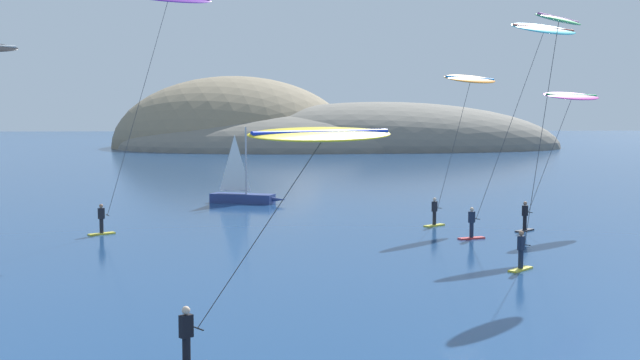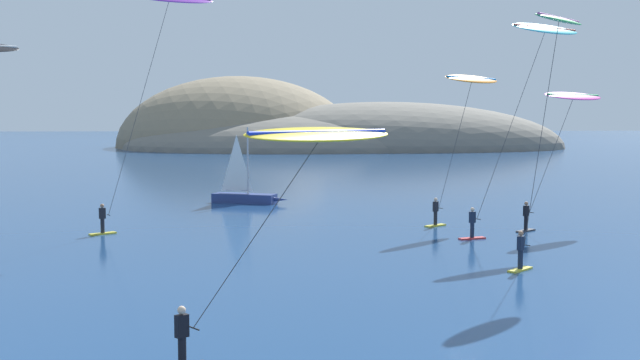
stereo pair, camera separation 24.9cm
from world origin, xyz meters
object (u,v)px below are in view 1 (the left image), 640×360
(kitesurfer_yellow, at_px, (314,150))
(kitesurfer_cyan, at_px, (539,43))
(kitesurfer_green, at_px, (555,44))
(kitesurfer_purple, at_px, (163,15))
(kitesurfer_orange, at_px, (468,90))
(kitesurfer_magenta, at_px, (569,104))
(sailboat_near, at_px, (246,195))

(kitesurfer_yellow, relative_size, kitesurfer_cyan, 0.60)
(kitesurfer_green, bearing_deg, kitesurfer_purple, 149.24)
(kitesurfer_purple, bearing_deg, kitesurfer_orange, 8.81)
(kitesurfer_purple, xyz_separation_m, kitesurfer_orange, (18.39, 2.85, -4.11))
(kitesurfer_purple, distance_m, kitesurfer_cyan, 21.41)
(kitesurfer_orange, bearing_deg, kitesurfer_magenta, -20.68)
(kitesurfer_cyan, height_order, kitesurfer_magenta, kitesurfer_cyan)
(kitesurfer_yellow, distance_m, kitesurfer_cyan, 26.13)
(kitesurfer_yellow, distance_m, kitesurfer_magenta, 29.32)
(kitesurfer_purple, relative_size, kitesurfer_orange, 1.49)
(kitesurfer_purple, bearing_deg, kitesurfer_magenta, 1.69)
(sailboat_near, relative_size, kitesurfer_yellow, 0.82)
(kitesurfer_green, relative_size, kitesurfer_cyan, 0.94)
(kitesurfer_purple, bearing_deg, kitesurfer_cyan, -4.83)
(kitesurfer_magenta, bearing_deg, kitesurfer_orange, 159.32)
(kitesurfer_yellow, height_order, kitesurfer_cyan, kitesurfer_cyan)
(sailboat_near, relative_size, kitesurfer_cyan, 0.49)
(kitesurfer_orange, distance_m, kitesurfer_magenta, 6.12)
(kitesurfer_green, bearing_deg, sailboat_near, 120.47)
(kitesurfer_purple, xyz_separation_m, kitesurfer_cyan, (21.27, -1.80, -1.58))
(kitesurfer_green, height_order, kitesurfer_purple, kitesurfer_purple)
(kitesurfer_purple, height_order, kitesurfer_orange, kitesurfer_purple)
(sailboat_near, xyz_separation_m, kitesurfer_green, (14.46, -24.57, 9.17))
(kitesurfer_cyan, bearing_deg, kitesurfer_green, -105.01)
(kitesurfer_green, distance_m, kitesurfer_magenta, 13.24)
(kitesurfer_yellow, xyz_separation_m, kitesurfer_purple, (-7.20, 23.22, 6.66))
(kitesurfer_yellow, bearing_deg, kitesurfer_green, 46.18)
(kitesurfer_orange, height_order, kitesurfer_cyan, kitesurfer_cyan)
(kitesurfer_yellow, bearing_deg, kitesurfer_purple, 107.22)
(sailboat_near, distance_m, kitesurfer_orange, 19.15)
(kitesurfer_magenta, bearing_deg, kitesurfer_yellow, -125.17)
(kitesurfer_purple, relative_size, kitesurfer_magenta, 1.69)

